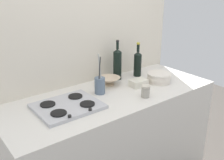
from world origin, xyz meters
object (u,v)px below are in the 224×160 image
wine_bottle_mid_left (138,63)px  mixing_bowl (109,81)px  butter_dish (138,83)px  stovetop_hob (68,106)px  plate_stack (159,78)px  utensil_crock (100,84)px  condiment_jar_front (146,91)px  wine_bottle_leftmost (117,64)px

wine_bottle_mid_left → mixing_bowl: size_ratio=1.64×
mixing_bowl → butter_dish: (0.18, -0.18, -0.01)m
stovetop_hob → wine_bottle_mid_left: bearing=13.0°
plate_stack → mixing_bowl: (-0.40, 0.22, -0.00)m
stovetop_hob → mixing_bowl: size_ratio=2.30×
plate_stack → butter_dish: plate_stack is taller
stovetop_hob → plate_stack: size_ratio=2.12×
mixing_bowl → utensil_crock: (-0.17, -0.10, 0.04)m
plate_stack → condiment_jar_front: bearing=-153.8°
butter_dish → utensil_crock: utensil_crock is taller
plate_stack → condiment_jar_front: condiment_jar_front is taller
stovetop_hob → wine_bottle_mid_left: 0.89m
plate_stack → condiment_jar_front: size_ratio=2.24×
wine_bottle_mid_left → plate_stack: bearing=-81.4°
wine_bottle_leftmost → wine_bottle_mid_left: size_ratio=1.12×
mixing_bowl → butter_dish: mixing_bowl is taller
plate_stack → wine_bottle_mid_left: 0.26m
plate_stack → mixing_bowl: bearing=151.3°
stovetop_hob → plate_stack: (0.90, -0.05, 0.03)m
condiment_jar_front → butter_dish: bearing=60.6°
stovetop_hob → wine_bottle_leftmost: wine_bottle_leftmost is taller
plate_stack → butter_dish: size_ratio=1.49×
butter_dish → condiment_jar_front: bearing=-119.4°
wine_bottle_leftmost → wine_bottle_mid_left: bearing=-12.6°
plate_stack → wine_bottle_leftmost: 0.40m
wine_bottle_mid_left → butter_dish: wine_bottle_mid_left is taller
wine_bottle_leftmost → mixing_bowl: (-0.15, -0.07, -0.11)m
butter_dish → condiment_jar_front: 0.23m
plate_stack → wine_bottle_leftmost: bearing=130.2°
mixing_bowl → utensil_crock: utensil_crock is taller
mixing_bowl → condiment_jar_front: condiment_jar_front is taller
stovetop_hob → plate_stack: 0.90m
stovetop_hob → wine_bottle_mid_left: size_ratio=1.40×
wine_bottle_mid_left → mixing_bowl: wine_bottle_mid_left is taller
wine_bottle_leftmost → mixing_bowl: 0.20m
condiment_jar_front → wine_bottle_leftmost: bearing=80.0°
butter_dish → utensil_crock: bearing=167.9°
wine_bottle_mid_left → stovetop_hob: bearing=-167.0°
wine_bottle_mid_left → butter_dish: bearing=-130.7°
plate_stack → wine_bottle_leftmost: size_ratio=0.59×
butter_dish → utensil_crock: (-0.35, 0.08, 0.05)m
plate_stack → butter_dish: bearing=169.4°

